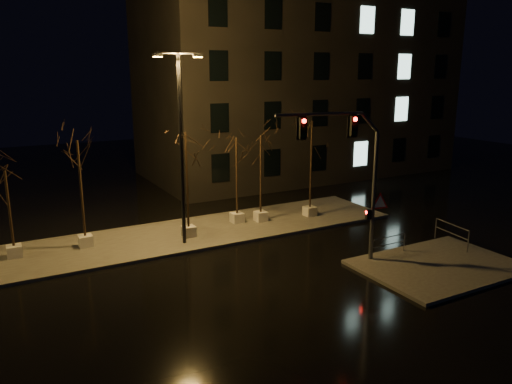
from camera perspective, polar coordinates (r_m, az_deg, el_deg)
ground at (r=21.95m, az=-0.29°, el=-9.14°), size 90.00×90.00×0.00m
median at (r=27.01m, az=-6.39°, el=-4.59°), size 22.00×5.00×0.15m
sidewalk_corner at (r=23.85m, az=20.18°, el=-7.92°), size 7.00×5.00×0.15m
building at (r=42.88m, az=4.80°, el=12.34°), size 25.00×12.00×15.00m
tree_0 at (r=24.91m, az=-26.57°, el=0.14°), size 1.80×1.80×4.14m
tree_1 at (r=24.92m, az=-19.57°, el=2.97°), size 1.80×1.80×5.35m
tree_2 at (r=25.14m, az=-7.98°, el=4.08°), size 1.80×1.80×5.56m
tree_3 at (r=27.44m, az=-2.24°, el=4.02°), size 1.80×1.80×4.94m
tree_4 at (r=27.69m, az=0.56°, el=4.28°), size 1.80×1.80×5.04m
tree_5 at (r=28.81m, az=6.38°, el=5.63°), size 1.80×1.80×5.74m
traffic_signal_mast at (r=21.87m, az=11.07°, el=3.00°), size 5.40×1.13×6.70m
streetlight_main at (r=24.08m, az=-8.59°, el=6.25°), size 2.29×0.73×9.19m
guard_rail_a at (r=24.12m, az=14.96°, el=-5.63°), size 2.04×0.08×0.88m
guard_rail_b at (r=26.31m, az=21.45°, el=-4.23°), size 0.34×2.26×1.08m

